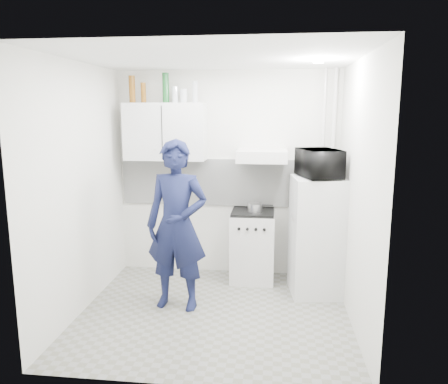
# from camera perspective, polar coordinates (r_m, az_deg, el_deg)

# --- Properties ---
(floor) EXTENTS (2.80, 2.80, 0.00)m
(floor) POSITION_cam_1_polar(r_m,az_deg,el_deg) (4.78, -1.30, -15.54)
(floor) COLOR gray
(floor) RESTS_ON ground
(ceiling) EXTENTS (2.80, 2.80, 0.00)m
(ceiling) POSITION_cam_1_polar(r_m,az_deg,el_deg) (4.32, -1.45, 17.14)
(ceiling) COLOR white
(ceiling) RESTS_ON wall_back
(wall_back) EXTENTS (2.80, 0.00, 2.80)m
(wall_back) POSITION_cam_1_polar(r_m,az_deg,el_deg) (5.59, 0.42, 2.30)
(wall_back) COLOR silver
(wall_back) RESTS_ON floor
(wall_left) EXTENTS (0.00, 2.60, 2.60)m
(wall_left) POSITION_cam_1_polar(r_m,az_deg,el_deg) (4.77, -18.27, 0.31)
(wall_left) COLOR silver
(wall_left) RESTS_ON floor
(wall_right) EXTENTS (0.00, 2.60, 2.60)m
(wall_right) POSITION_cam_1_polar(r_m,az_deg,el_deg) (4.40, 16.99, -0.45)
(wall_right) COLOR silver
(wall_right) RESTS_ON floor
(person) EXTENTS (0.70, 0.50, 1.82)m
(person) POSITION_cam_1_polar(r_m,az_deg,el_deg) (4.66, -6.17, -4.36)
(person) COLOR #121738
(person) RESTS_ON floor
(stove) EXTENTS (0.54, 0.54, 0.86)m
(stove) POSITION_cam_1_polar(r_m,az_deg,el_deg) (5.52, 3.75, -7.12)
(stove) COLOR silver
(stove) RESTS_ON floor
(fridge) EXTENTS (0.63, 0.63, 1.37)m
(fridge) POSITION_cam_1_polar(r_m,az_deg,el_deg) (5.15, 12.01, -5.68)
(fridge) COLOR silver
(fridge) RESTS_ON floor
(stove_top) EXTENTS (0.52, 0.52, 0.03)m
(stove_top) POSITION_cam_1_polar(r_m,az_deg,el_deg) (5.40, 3.80, -2.62)
(stove_top) COLOR black
(stove_top) RESTS_ON stove
(saucepan) EXTENTS (0.18, 0.18, 0.10)m
(saucepan) POSITION_cam_1_polar(r_m,az_deg,el_deg) (5.36, 4.06, -2.00)
(saucepan) COLOR silver
(saucepan) RESTS_ON stove_top
(microwave) EXTENTS (0.66, 0.54, 0.32)m
(microwave) POSITION_cam_1_polar(r_m,az_deg,el_deg) (4.99, 12.38, 3.67)
(microwave) COLOR black
(microwave) RESTS_ON fridge
(bottle_a) EXTENTS (0.08, 0.08, 0.33)m
(bottle_a) POSITION_cam_1_polar(r_m,az_deg,el_deg) (5.62, -11.92, 12.99)
(bottle_a) COLOR brown
(bottle_a) RESTS_ON upper_cabinet
(bottle_b) EXTENTS (0.06, 0.06, 0.24)m
(bottle_b) POSITION_cam_1_polar(r_m,az_deg,el_deg) (5.57, -10.49, 12.63)
(bottle_b) COLOR brown
(bottle_b) RESTS_ON upper_cabinet
(bottle_d) EXTENTS (0.08, 0.08, 0.36)m
(bottle_d) POSITION_cam_1_polar(r_m,az_deg,el_deg) (5.50, -7.62, 13.33)
(bottle_d) COLOR #144C1E
(bottle_d) RESTS_ON upper_cabinet
(canister_a) EXTENTS (0.08, 0.08, 0.19)m
(canister_a) POSITION_cam_1_polar(r_m,az_deg,el_deg) (5.47, -6.41, 12.52)
(canister_a) COLOR #B2B7BC
(canister_a) RESTS_ON upper_cabinet
(canister_b) EXTENTS (0.08, 0.08, 0.16)m
(canister_b) POSITION_cam_1_polar(r_m,az_deg,el_deg) (5.45, -5.29, 12.38)
(canister_b) COLOR #B2B7BC
(canister_b) RESTS_ON upper_cabinet
(bottle_e) EXTENTS (0.06, 0.06, 0.26)m
(bottle_e) POSITION_cam_1_polar(r_m,az_deg,el_deg) (5.42, -3.80, 12.91)
(bottle_e) COLOR #B2B7BC
(bottle_e) RESTS_ON upper_cabinet
(upper_cabinet) EXTENTS (1.00, 0.35, 0.70)m
(upper_cabinet) POSITION_cam_1_polar(r_m,az_deg,el_deg) (5.50, -7.64, 7.83)
(upper_cabinet) COLOR silver
(upper_cabinet) RESTS_ON wall_back
(range_hood) EXTENTS (0.60, 0.50, 0.14)m
(range_hood) POSITION_cam_1_polar(r_m,az_deg,el_deg) (5.28, 5.00, 4.72)
(range_hood) COLOR silver
(range_hood) RESTS_ON wall_back
(backsplash) EXTENTS (2.74, 0.03, 0.60)m
(backsplash) POSITION_cam_1_polar(r_m,az_deg,el_deg) (5.59, 0.40, 1.27)
(backsplash) COLOR white
(backsplash) RESTS_ON wall_back
(pipe_a) EXTENTS (0.05, 0.05, 2.60)m
(pipe_a) POSITION_cam_1_polar(r_m,az_deg,el_deg) (5.53, 13.86, 1.89)
(pipe_a) COLOR silver
(pipe_a) RESTS_ON floor
(pipe_b) EXTENTS (0.04, 0.04, 2.60)m
(pipe_b) POSITION_cam_1_polar(r_m,az_deg,el_deg) (5.51, 12.62, 1.92)
(pipe_b) COLOR silver
(pipe_b) RESTS_ON floor
(ceiling_spot_fixture) EXTENTS (0.10, 0.10, 0.02)m
(ceiling_spot_fixture) POSITION_cam_1_polar(r_m,az_deg,el_deg) (4.49, 12.21, 16.28)
(ceiling_spot_fixture) COLOR white
(ceiling_spot_fixture) RESTS_ON ceiling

